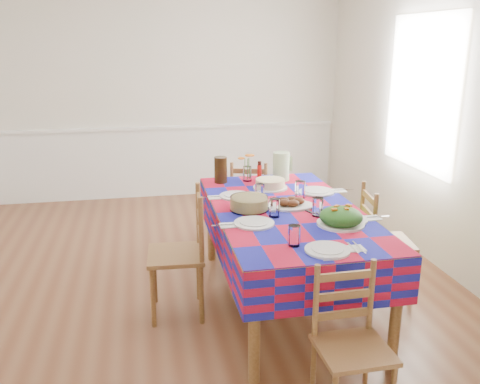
{
  "coord_description": "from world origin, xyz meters",
  "views": [
    {
      "loc": [
        -0.31,
        -4.01,
        1.96
      ],
      "look_at": [
        0.41,
        -0.34,
        0.85
      ],
      "focal_mm": 38.0,
      "sensor_mm": 36.0,
      "label": 1
    }
  ],
  "objects_px": {
    "dining_table": "(286,219)",
    "green_pitcher": "(281,166)",
    "chair_far": "(250,203)",
    "chair_right": "(382,242)",
    "chair_near": "(351,345)",
    "chair_left": "(182,254)",
    "meat_platter": "(290,203)",
    "tea_pitcher": "(221,170)"
  },
  "relations": [
    {
      "from": "dining_table",
      "to": "green_pitcher",
      "type": "xyz_separation_m",
      "value": [
        0.17,
        0.79,
        0.21
      ]
    },
    {
      "from": "chair_far",
      "to": "chair_right",
      "type": "xyz_separation_m",
      "value": [
        0.8,
        -1.24,
        0.02
      ]
    },
    {
      "from": "dining_table",
      "to": "chair_near",
      "type": "height_order",
      "value": "chair_near"
    },
    {
      "from": "dining_table",
      "to": "chair_left",
      "type": "distance_m",
      "value": 0.81
    },
    {
      "from": "meat_platter",
      "to": "chair_right",
      "type": "relative_size",
      "value": 0.4
    },
    {
      "from": "dining_table",
      "to": "chair_left",
      "type": "bearing_deg",
      "value": -179.8
    },
    {
      "from": "meat_platter",
      "to": "chair_far",
      "type": "xyz_separation_m",
      "value": [
        -0.05,
        1.22,
        -0.37
      ]
    },
    {
      "from": "tea_pitcher",
      "to": "chair_left",
      "type": "bearing_deg",
      "value": -117.37
    },
    {
      "from": "tea_pitcher",
      "to": "chair_right",
      "type": "distance_m",
      "value": 1.48
    },
    {
      "from": "dining_table",
      "to": "meat_platter",
      "type": "xyz_separation_m",
      "value": [
        0.04,
        0.03,
        0.11
      ]
    },
    {
      "from": "dining_table",
      "to": "chair_near",
      "type": "bearing_deg",
      "value": -90.03
    },
    {
      "from": "chair_far",
      "to": "tea_pitcher",
      "type": "bearing_deg",
      "value": 67.85
    },
    {
      "from": "chair_left",
      "to": "meat_platter",
      "type": "bearing_deg",
      "value": 96.06
    },
    {
      "from": "chair_left",
      "to": "chair_right",
      "type": "height_order",
      "value": "chair_left"
    },
    {
      "from": "chair_near",
      "to": "tea_pitcher",
      "type": "bearing_deg",
      "value": 99.05
    },
    {
      "from": "dining_table",
      "to": "tea_pitcher",
      "type": "relative_size",
      "value": 8.68
    },
    {
      "from": "green_pitcher",
      "to": "meat_platter",
      "type": "bearing_deg",
      "value": -100.26
    },
    {
      "from": "meat_platter",
      "to": "chair_right",
      "type": "bearing_deg",
      "value": -2.07
    },
    {
      "from": "green_pitcher",
      "to": "chair_left",
      "type": "distance_m",
      "value": 1.31
    },
    {
      "from": "dining_table",
      "to": "chair_near",
      "type": "distance_m",
      "value": 1.28
    },
    {
      "from": "green_pitcher",
      "to": "chair_left",
      "type": "height_order",
      "value": "green_pitcher"
    },
    {
      "from": "chair_far",
      "to": "chair_left",
      "type": "xyz_separation_m",
      "value": [
        -0.78,
        -1.25,
        0.05
      ]
    },
    {
      "from": "chair_right",
      "to": "dining_table",
      "type": "bearing_deg",
      "value": 98.91
    },
    {
      "from": "dining_table",
      "to": "green_pitcher",
      "type": "relative_size",
      "value": 7.86
    },
    {
      "from": "meat_platter",
      "to": "tea_pitcher",
      "type": "height_order",
      "value": "tea_pitcher"
    },
    {
      "from": "dining_table",
      "to": "chair_near",
      "type": "relative_size",
      "value": 2.35
    },
    {
      "from": "chair_far",
      "to": "chair_right",
      "type": "height_order",
      "value": "chair_right"
    },
    {
      "from": "meat_platter",
      "to": "chair_near",
      "type": "relative_size",
      "value": 0.42
    },
    {
      "from": "chair_far",
      "to": "meat_platter",
      "type": "bearing_deg",
      "value": 109.04
    },
    {
      "from": "dining_table",
      "to": "meat_platter",
      "type": "distance_m",
      "value": 0.12
    },
    {
      "from": "meat_platter",
      "to": "chair_left",
      "type": "relative_size",
      "value": 0.37
    },
    {
      "from": "green_pitcher",
      "to": "chair_far",
      "type": "relative_size",
      "value": 0.29
    },
    {
      "from": "meat_platter",
      "to": "green_pitcher",
      "type": "xyz_separation_m",
      "value": [
        0.14,
        0.75,
        0.1
      ]
    },
    {
      "from": "dining_table",
      "to": "chair_left",
      "type": "height_order",
      "value": "chair_left"
    },
    {
      "from": "green_pitcher",
      "to": "chair_right",
      "type": "height_order",
      "value": "green_pitcher"
    },
    {
      "from": "dining_table",
      "to": "tea_pitcher",
      "type": "xyz_separation_m",
      "value": [
        -0.37,
        0.81,
        0.2
      ]
    },
    {
      "from": "tea_pitcher",
      "to": "chair_far",
      "type": "height_order",
      "value": "tea_pitcher"
    },
    {
      "from": "dining_table",
      "to": "chair_left",
      "type": "xyz_separation_m",
      "value": [
        -0.79,
        -0.0,
        -0.21
      ]
    },
    {
      "from": "chair_far",
      "to": "chair_left",
      "type": "height_order",
      "value": "chair_left"
    },
    {
      "from": "green_pitcher",
      "to": "chair_far",
      "type": "distance_m",
      "value": 0.69
    },
    {
      "from": "green_pitcher",
      "to": "chair_far",
      "type": "height_order",
      "value": "green_pitcher"
    },
    {
      "from": "tea_pitcher",
      "to": "chair_far",
      "type": "bearing_deg",
      "value": 51.07
    }
  ]
}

